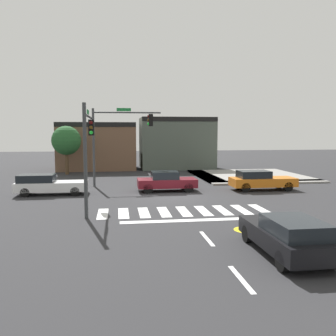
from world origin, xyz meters
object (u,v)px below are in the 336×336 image
Objects in this scene: traffic_signal_northwest at (119,132)px; car_white at (48,184)px; car_black at (287,235)px; car_orange at (261,180)px; car_maroon at (166,181)px; roadside_tree at (66,141)px; traffic_signal_southwest at (88,139)px.

traffic_signal_northwest is 6.83m from car_white.
car_orange is at bearing -18.86° from car_black.
car_white is 14.94m from car_orange.
roadside_tree reaches higher than car_maroon.
traffic_signal_northwest reaches higher than car_white.
traffic_signal_southwest is 6.89m from car_white.
traffic_signal_southwest is 8.15m from car_maroon.
traffic_signal_southwest is at bearing -100.69° from traffic_signal_northwest.
traffic_signal_southwest is at bearing -59.56° from car_white.
car_black is 0.90× the size of roadside_tree.
car_white is 12.43m from roadside_tree.
traffic_signal_northwest is at bearing 35.46° from car_white.
traffic_signal_northwest is 1.45× the size of car_maroon.
traffic_signal_southwest reaches higher than car_maroon.
roadside_tree is at bearing 22.47° from car_black.
traffic_signal_southwest reaches higher than car_white.
car_orange reaches higher than car_black.
traffic_signal_northwest is 10.18m from roadside_tree.
car_orange is 14.34m from car_black.
car_black is at bearing -72.04° from traffic_signal_northwest.
traffic_signal_northwest is 5.72m from car_maroon.
traffic_signal_southwest is 1.34× the size of car_maroon.
roadside_tree is (-8.47, 11.76, 2.65)m from car_maroon.
traffic_signal_northwest is at bearing -59.53° from roadside_tree.
traffic_signal_northwest reaches higher than traffic_signal_southwest.
car_white is 1.06× the size of car_black.
traffic_signal_northwest is at bearing 17.96° from car_black.
traffic_signal_southwest is (-1.64, -8.69, -0.43)m from traffic_signal_northwest.
car_black is (2.21, -14.08, 0.00)m from car_maroon.
car_white and car_black have the same top height.
roadside_tree is (-15.32, 12.27, 2.64)m from car_orange.
car_orange is at bearing -0.55° from car_white.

